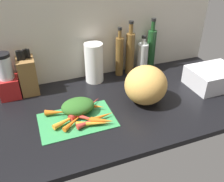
# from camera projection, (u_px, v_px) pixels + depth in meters

# --- Properties ---
(ground_plane) EXTENTS (1.70, 0.80, 0.03)m
(ground_plane) POSITION_uv_depth(u_px,v_px,m) (116.00, 105.00, 1.39)
(ground_plane) COLOR black
(wall_back) EXTENTS (1.70, 0.03, 0.60)m
(wall_back) POSITION_uv_depth(u_px,v_px,m) (94.00, 32.00, 1.53)
(wall_back) COLOR beige
(wall_back) RESTS_ON ground_plane
(cutting_board) EXTENTS (0.38, 0.25, 0.01)m
(cutting_board) POSITION_uv_depth(u_px,v_px,m) (77.00, 120.00, 1.24)
(cutting_board) COLOR #338C4C
(cutting_board) RESTS_ON ground_plane
(carrot_0) EXTENTS (0.12, 0.08, 0.04)m
(carrot_0) POSITION_uv_depth(u_px,v_px,m) (102.00, 121.00, 1.20)
(carrot_0) COLOR orange
(carrot_0) RESTS_ON cutting_board
(carrot_1) EXTENTS (0.11, 0.08, 0.03)m
(carrot_1) POSITION_uv_depth(u_px,v_px,m) (95.00, 106.00, 1.31)
(carrot_1) COLOR orange
(carrot_1) RESTS_ON cutting_board
(carrot_2) EXTENTS (0.17, 0.08, 0.03)m
(carrot_2) POSITION_uv_depth(u_px,v_px,m) (93.00, 123.00, 1.19)
(carrot_2) COLOR orange
(carrot_2) RESTS_ON cutting_board
(carrot_3) EXTENTS (0.13, 0.11, 0.03)m
(carrot_3) POSITION_uv_depth(u_px,v_px,m) (73.00, 122.00, 1.20)
(carrot_3) COLOR orange
(carrot_3) RESTS_ON cutting_board
(carrot_4) EXTENTS (0.14, 0.05, 0.03)m
(carrot_4) POSITION_uv_depth(u_px,v_px,m) (102.00, 117.00, 1.24)
(carrot_4) COLOR orange
(carrot_4) RESTS_ON cutting_board
(carrot_5) EXTENTS (0.16, 0.12, 0.03)m
(carrot_5) POSITION_uv_depth(u_px,v_px,m) (82.00, 110.00, 1.28)
(carrot_5) COLOR red
(carrot_5) RESTS_ON cutting_board
(carrot_6) EXTENTS (0.14, 0.12, 0.02)m
(carrot_6) POSITION_uv_depth(u_px,v_px,m) (91.00, 105.00, 1.33)
(carrot_6) COLOR red
(carrot_6) RESTS_ON cutting_board
(carrot_7) EXTENTS (0.12, 0.06, 0.03)m
(carrot_7) POSITION_uv_depth(u_px,v_px,m) (56.00, 113.00, 1.26)
(carrot_7) COLOR orange
(carrot_7) RESTS_ON cutting_board
(carrot_8) EXTENTS (0.14, 0.06, 0.03)m
(carrot_8) POSITION_uv_depth(u_px,v_px,m) (90.00, 122.00, 1.20)
(carrot_8) COLOR red
(carrot_8) RESTS_ON cutting_board
(carrot_9) EXTENTS (0.13, 0.14, 0.03)m
(carrot_9) POSITION_uv_depth(u_px,v_px,m) (77.00, 116.00, 1.25)
(carrot_9) COLOR orange
(carrot_9) RESTS_ON cutting_board
(carrot_10) EXTENTS (0.15, 0.14, 0.03)m
(carrot_10) POSITION_uv_depth(u_px,v_px,m) (86.00, 118.00, 1.23)
(carrot_10) COLOR red
(carrot_10) RESTS_ON cutting_board
(carrot_11) EXTENTS (0.16, 0.09, 0.03)m
(carrot_11) POSITION_uv_depth(u_px,v_px,m) (67.00, 120.00, 1.21)
(carrot_11) COLOR orange
(carrot_11) RESTS_ON cutting_board
(carrot_greens_pile) EXTENTS (0.18, 0.14, 0.07)m
(carrot_greens_pile) POSITION_uv_depth(u_px,v_px,m) (78.00, 106.00, 1.27)
(carrot_greens_pile) COLOR #2D6023
(carrot_greens_pile) RESTS_ON cutting_board
(winter_squash) EXTENTS (0.24, 0.23, 0.22)m
(winter_squash) POSITION_uv_depth(u_px,v_px,m) (146.00, 85.00, 1.33)
(winter_squash) COLOR gold
(winter_squash) RESTS_ON ground_plane
(knife_block) EXTENTS (0.10, 0.15, 0.27)m
(knife_block) POSITION_uv_depth(u_px,v_px,m) (28.00, 75.00, 1.43)
(knife_block) COLOR brown
(knife_block) RESTS_ON ground_plane
(blender_appliance) EXTENTS (0.11, 0.11, 0.27)m
(blender_appliance) POSITION_uv_depth(u_px,v_px,m) (7.00, 79.00, 1.38)
(blender_appliance) COLOR red
(blender_appliance) RESTS_ON ground_plane
(paper_towel_roll) EXTENTS (0.12, 0.12, 0.26)m
(paper_towel_roll) POSITION_uv_depth(u_px,v_px,m) (94.00, 63.00, 1.54)
(paper_towel_roll) COLOR white
(paper_towel_roll) RESTS_ON ground_plane
(bottle_0) EXTENTS (0.05, 0.05, 0.33)m
(bottle_0) POSITION_uv_depth(u_px,v_px,m) (119.00, 56.00, 1.60)
(bottle_0) COLOR brown
(bottle_0) RESTS_ON ground_plane
(bottle_1) EXTENTS (0.06, 0.06, 0.36)m
(bottle_1) POSITION_uv_depth(u_px,v_px,m) (130.00, 53.00, 1.61)
(bottle_1) COLOR brown
(bottle_1) RESTS_ON ground_plane
(bottle_2) EXTENTS (0.07, 0.07, 0.26)m
(bottle_2) POSITION_uv_depth(u_px,v_px,m) (142.00, 58.00, 1.66)
(bottle_2) COLOR silver
(bottle_2) RESTS_ON ground_plane
(bottle_3) EXTENTS (0.06, 0.06, 0.36)m
(bottle_3) POSITION_uv_depth(u_px,v_px,m) (151.00, 49.00, 1.67)
(bottle_3) COLOR #19421E
(bottle_3) RESTS_ON ground_plane
(dish_rack) EXTENTS (0.30, 0.23, 0.12)m
(dish_rack) POSITION_uv_depth(u_px,v_px,m) (213.00, 77.00, 1.51)
(dish_rack) COLOR silver
(dish_rack) RESTS_ON ground_plane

